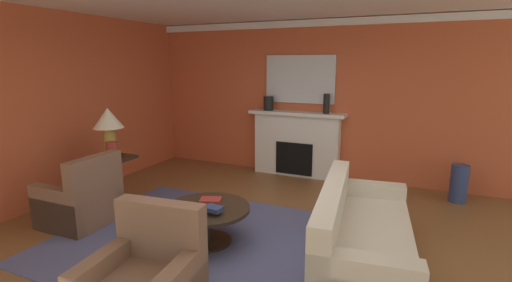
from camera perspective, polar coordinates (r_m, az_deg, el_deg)
name	(u,v)px	position (r m, az deg, el deg)	size (l,w,h in m)	color
ground_plane	(261,244)	(4.49, 0.86, -15.74)	(8.88, 8.88, 0.00)	brown
wall_fireplace	(326,100)	(6.86, 10.88, 6.28)	(7.43, 0.12, 2.86)	#C65633
wall_window	(64,107)	(6.44, -27.72, 4.74)	(0.12, 6.47, 2.86)	#C65633
crown_moulding	(328,22)	(6.79, 11.19, 17.62)	(7.43, 0.08, 0.12)	white
area_rug	(208,242)	(4.57, -7.42, -15.29)	(3.60, 2.77, 0.01)	#4C517A
fireplace	(296,146)	(6.93, 6.28, -0.70)	(1.80, 0.35, 1.21)	white
mantel_mirror	(300,79)	(6.88, 6.83, 9.51)	(1.31, 0.04, 0.87)	silver
sofa	(360,239)	(4.10, 15.90, -14.45)	(1.14, 2.19, 0.85)	beige
armchair_near_window	(81,202)	(5.40, -25.50, -8.52)	(0.81, 0.81, 0.95)	brown
coffee_table	(208,216)	(4.42, -7.54, -11.49)	(1.00, 1.00, 0.45)	#2D2319
side_table	(113,176)	(6.03, -21.35, -5.13)	(0.56, 0.56, 0.70)	#2D2319
table_lamp	(108,123)	(5.85, -21.97, 2.62)	(0.44, 0.44, 0.75)	#B28E38
vase_mantel_left	(268,103)	(6.94, 1.95, 5.87)	(0.19, 0.19, 0.27)	black
vase_tall_corner	(459,183)	(6.43, 29.00, -5.79)	(0.25, 0.25, 0.58)	navy
vase_on_side_table	(112,151)	(5.73, -21.48, -1.46)	(0.17, 0.17, 0.28)	#9E3328
vase_mantel_right	(326,104)	(6.60, 10.88, 5.71)	(0.11, 0.11, 0.35)	black
book_red_cover	(211,200)	(4.52, -7.05, -9.12)	(0.25, 0.18, 0.04)	maroon
book_art_folio	(213,209)	(4.15, -6.64, -10.42)	(0.20, 0.14, 0.05)	navy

